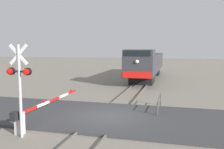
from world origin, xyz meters
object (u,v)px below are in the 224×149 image
locomotive (147,64)px  crossing_gate (33,113)px  crossing_signal (19,80)px  guard_railing (159,102)px

locomotive → crossing_gate: bearing=-99.0°
locomotive → crossing_signal: crossing_signal is taller
crossing_signal → locomotive: bearing=82.4°
crossing_signal → guard_railing: 8.83m
locomotive → crossing_gate: size_ratio=2.45×
crossing_gate → guard_railing: (6.11, 4.87, -0.13)m
locomotive → crossing_signal: 22.92m
crossing_signal → crossing_gate: (-0.32, 1.47, -1.92)m
crossing_signal → guard_railing: size_ratio=1.33×
locomotive → guard_railing: locomotive is taller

